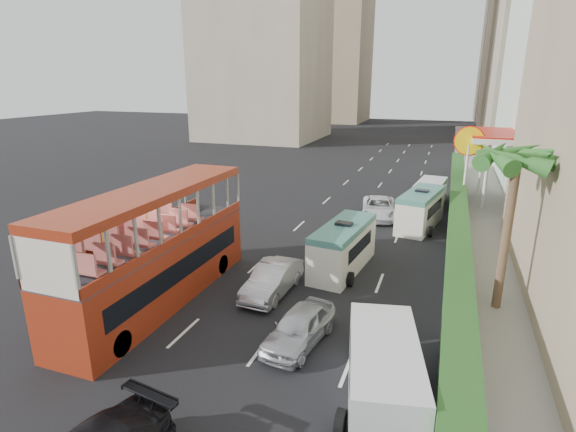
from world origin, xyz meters
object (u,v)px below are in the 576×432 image
at_px(car_silver_lane_a, 273,293).
at_px(double_decker_bus, 157,246).
at_px(car_silver_lane_b, 299,343).
at_px(panel_van_near, 384,375).
at_px(palm_tree, 506,235).
at_px(shell_station, 512,169).
at_px(panel_van_far, 430,193).
at_px(minibus_near, 343,247).
at_px(minibus_far, 420,209).
at_px(van_asset, 378,217).

bearing_deg(car_silver_lane_a, double_decker_bus, -149.80).
distance_m(car_silver_lane_a, car_silver_lane_b, 4.17).
distance_m(panel_van_near, palm_tree, 8.54).
relative_size(car_silver_lane_a, shell_station, 0.52).
height_order(car_silver_lane_a, shell_station, shell_station).
relative_size(car_silver_lane_a, panel_van_near, 0.84).
relative_size(panel_van_near, panel_van_far, 1.06).
bearing_deg(shell_station, panel_van_near, -102.53).
bearing_deg(shell_station, minibus_near, -118.65).
bearing_deg(shell_station, double_decker_bus, -124.82).
xyz_separation_m(panel_van_near, panel_van_far, (0.08, 23.72, -0.06)).
xyz_separation_m(minibus_near, palm_tree, (7.07, -2.04, 2.19)).
distance_m(double_decker_bus, minibus_near, 9.15).
bearing_deg(minibus_far, panel_van_near, -78.31).
distance_m(car_silver_lane_a, panel_van_far, 19.06).
relative_size(double_decker_bus, palm_tree, 1.72).
height_order(minibus_near, shell_station, shell_station).
bearing_deg(car_silver_lane_a, minibus_near, 61.05).
bearing_deg(palm_tree, shell_station, 83.40).
height_order(double_decker_bus, car_silver_lane_b, double_decker_bus).
height_order(car_silver_lane_b, panel_van_near, panel_van_near).
distance_m(minibus_near, panel_van_far, 14.76).
distance_m(double_decker_bus, shell_station, 28.02).
relative_size(minibus_near, panel_van_far, 1.15).
relative_size(palm_tree, shell_station, 0.80).
height_order(car_silver_lane_b, shell_station, shell_station).
height_order(minibus_far, panel_van_near, minibus_far).
bearing_deg(panel_van_near, car_silver_lane_b, 134.73).
distance_m(double_decker_bus, palm_tree, 14.39).
xyz_separation_m(car_silver_lane_a, panel_van_near, (5.77, -5.60, 0.99)).
relative_size(car_silver_lane_b, minibus_far, 0.73).
bearing_deg(car_silver_lane_b, panel_van_near, -24.62).
bearing_deg(minibus_far, palm_tree, -58.80).
xyz_separation_m(minibus_near, panel_van_far, (3.49, 14.34, -0.26)).
height_order(van_asset, panel_van_far, panel_van_far).
bearing_deg(palm_tree, panel_van_near, -116.45).
xyz_separation_m(double_decker_bus, car_silver_lane_b, (6.80, -1.14, -2.53)).
bearing_deg(double_decker_bus, minibus_far, 55.69).
distance_m(car_silver_lane_b, minibus_far, 16.02).
bearing_deg(shell_station, car_silver_lane_a, -119.26).
bearing_deg(minibus_far, shell_station, 65.27).
bearing_deg(panel_van_far, van_asset, -118.50).
bearing_deg(double_decker_bus, car_silver_lane_b, -9.49).
distance_m(double_decker_bus, panel_van_far, 22.86).
distance_m(panel_van_near, panel_van_far, 23.72).
bearing_deg(minibus_far, panel_van_far, 97.93).
bearing_deg(minibus_near, minibus_far, 76.23).
bearing_deg(car_silver_lane_a, palm_tree, 13.42).
bearing_deg(panel_van_near, palm_tree, 51.69).
xyz_separation_m(van_asset, palm_tree, (6.76, -11.85, 3.38)).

